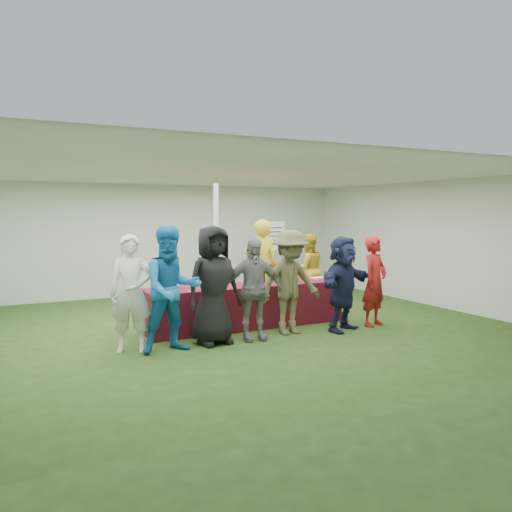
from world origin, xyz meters
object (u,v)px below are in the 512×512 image
customer_2 (213,285)px  customer_3 (253,289)px  dump_bucket (330,276)px  customer_0 (131,294)px  customer_1 (172,289)px  customer_6 (375,281)px  customer_4 (290,282)px  staff_back (308,269)px  customer_5 (343,283)px  serving_table (246,305)px  staff_pourer (261,267)px  wine_list_sign (276,241)px

customer_2 → customer_3: bearing=-13.7°
dump_bucket → customer_2: bearing=-166.7°
customer_0 → customer_2: (1.23, -0.10, 0.06)m
customer_2 → customer_1: bearing=-176.5°
customer_1 → customer_6: (3.73, -0.00, -0.12)m
customer_0 → customer_4: (2.61, -0.10, 0.01)m
dump_bucket → customer_3: (-1.95, -0.68, -0.03)m
staff_back → customer_0: bearing=33.1°
customer_1 → staff_back: bearing=30.1°
customer_5 → customer_6: size_ratio=1.02×
dump_bucket → customer_3: customer_3 is taller
serving_table → customer_1: bearing=-149.5°
staff_pourer → customer_0: size_ratio=1.10×
staff_pourer → customer_4: bearing=90.6°
wine_list_sign → staff_pourer: size_ratio=0.96×
staff_back → customer_3: size_ratio=0.96×
dump_bucket → customer_0: bearing=-172.4°
customer_0 → customer_6: (4.26, -0.25, -0.06)m
customer_4 → customer_6: customer_4 is taller
staff_back → wine_list_sign: bearing=-81.8°
customer_6 → customer_5: bearing=164.5°
customer_2 → wine_list_sign: bearing=41.4°
serving_table → staff_back: 2.52m
serving_table → staff_pourer: (0.75, 0.87, 0.57)m
serving_table → customer_5: bearing=-37.8°
customer_2 → customer_3: size_ratio=1.13×
dump_bucket → customer_4: size_ratio=0.14×
staff_pourer → serving_table: bearing=60.8°
customer_0 → customer_6: customer_0 is taller
customer_3 → dump_bucket: bearing=27.5°
customer_4 → customer_1: bearing=-178.9°
serving_table → customer_5: customer_5 is taller
customer_1 → customer_6: 3.73m
staff_pourer → customer_3: 2.06m
serving_table → customer_4: size_ratio=2.07×
staff_pourer → customer_4: staff_pourer is taller
customer_3 → customer_4: customer_4 is taller
wine_list_sign → customer_2: customer_2 is taller
wine_list_sign → staff_back: bearing=-89.8°
wine_list_sign → customer_0: 5.57m
customer_2 → staff_pourer: bearing=37.1°
customer_4 → serving_table: bearing=114.0°
dump_bucket → wine_list_sign: 3.06m
dump_bucket → customer_2: customer_2 is taller
staff_pourer → customer_6: 2.28m
customer_3 → customer_2: bearing=-177.4°
dump_bucket → customer_3: size_ratio=0.15×
customer_5 → serving_table: bearing=119.3°
customer_1 → customer_3: bearing=2.5°
serving_table → staff_back: bearing=31.2°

